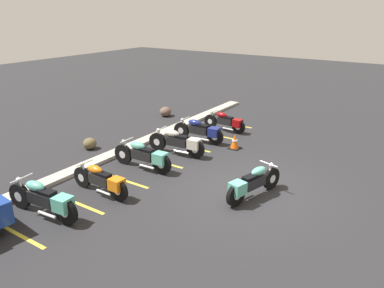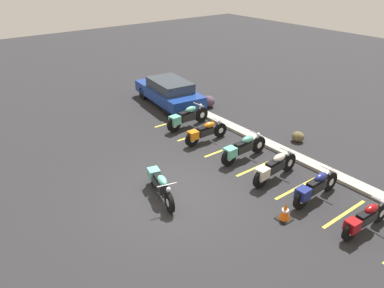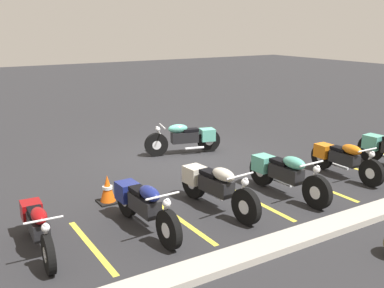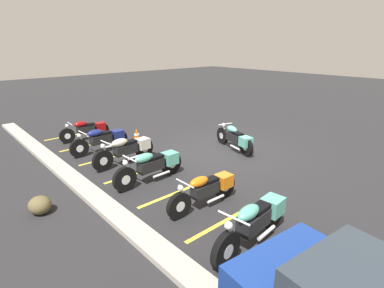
{
  "view_description": "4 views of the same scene",
  "coord_description": "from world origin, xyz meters",
  "px_view_note": "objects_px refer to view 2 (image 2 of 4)",
  "views": [
    {
      "loc": [
        -8.77,
        -3.96,
        4.9
      ],
      "look_at": [
        0.55,
        2.26,
        0.81
      ],
      "focal_mm": 35.0,
      "sensor_mm": 36.0,
      "label": 1
    },
    {
      "loc": [
        8.09,
        -5.44,
        6.76
      ],
      "look_at": [
        -0.85,
        1.46,
        1.08
      ],
      "focal_mm": 35.0,
      "sensor_mm": 36.0,
      "label": 2
    },
    {
      "loc": [
        5.86,
        9.96,
        3.47
      ],
      "look_at": [
        0.45,
        1.2,
        0.7
      ],
      "focal_mm": 42.0,
      "sensor_mm": 36.0,
      "label": 3
    },
    {
      "loc": [
        -6.86,
        7.75,
        3.68
      ],
      "look_at": [
        -0.59,
        2.14,
        0.85
      ],
      "focal_mm": 28.0,
      "sensor_mm": 36.0,
      "label": 4
    }
  ],
  "objects_px": {
    "parked_bike_2": "(242,148)",
    "parked_bike_5": "(364,219)",
    "parked_bike_0": "(186,117)",
    "parked_bike_3": "(274,168)",
    "car_blue": "(169,91)",
    "traffic_cone": "(285,212)",
    "parked_bike_4": "(315,188)",
    "landscape_rock_1": "(298,137)",
    "motorcycle_teal_featured": "(160,184)",
    "parked_bike_1": "(204,132)",
    "landscape_rock_0": "(208,101)"
  },
  "relations": [
    {
      "from": "parked_bike_2",
      "to": "parked_bike_5",
      "type": "relative_size",
      "value": 1.13
    },
    {
      "from": "parked_bike_0",
      "to": "parked_bike_3",
      "type": "distance_m",
      "value": 5.25
    },
    {
      "from": "car_blue",
      "to": "traffic_cone",
      "type": "bearing_deg",
      "value": 171.01
    },
    {
      "from": "parked_bike_3",
      "to": "car_blue",
      "type": "xyz_separation_m",
      "value": [
        -8.08,
        1.35,
        0.21
      ]
    },
    {
      "from": "parked_bike_5",
      "to": "parked_bike_4",
      "type": "bearing_deg",
      "value": 87.51
    },
    {
      "from": "parked_bike_0",
      "to": "parked_bike_2",
      "type": "height_order",
      "value": "parked_bike_0"
    },
    {
      "from": "parked_bike_3",
      "to": "parked_bike_5",
      "type": "relative_size",
      "value": 1.13
    },
    {
      "from": "parked_bike_0",
      "to": "parked_bike_5",
      "type": "relative_size",
      "value": 1.17
    },
    {
      "from": "traffic_cone",
      "to": "landscape_rock_1",
      "type": "bearing_deg",
      "value": 124.19
    },
    {
      "from": "car_blue",
      "to": "traffic_cone",
      "type": "height_order",
      "value": "car_blue"
    },
    {
      "from": "parked_bike_5",
      "to": "traffic_cone",
      "type": "distance_m",
      "value": 2.08
    },
    {
      "from": "motorcycle_teal_featured",
      "to": "parked_bike_1",
      "type": "xyz_separation_m",
      "value": [
        -2.11,
        3.52,
        -0.01
      ]
    },
    {
      "from": "parked_bike_3",
      "to": "parked_bike_4",
      "type": "relative_size",
      "value": 1.03
    },
    {
      "from": "parked_bike_0",
      "to": "parked_bike_5",
      "type": "xyz_separation_m",
      "value": [
        8.53,
        -0.38,
        -0.07
      ]
    },
    {
      "from": "motorcycle_teal_featured",
      "to": "parked_bike_3",
      "type": "distance_m",
      "value": 3.84
    },
    {
      "from": "parked_bike_0",
      "to": "parked_bike_2",
      "type": "relative_size",
      "value": 1.03
    },
    {
      "from": "parked_bike_4",
      "to": "motorcycle_teal_featured",
      "type": "bearing_deg",
      "value": 137.72
    },
    {
      "from": "landscape_rock_0",
      "to": "landscape_rock_1",
      "type": "distance_m",
      "value": 5.27
    },
    {
      "from": "motorcycle_teal_featured",
      "to": "landscape_rock_1",
      "type": "height_order",
      "value": "motorcycle_teal_featured"
    },
    {
      "from": "parked_bike_0",
      "to": "parked_bike_2",
      "type": "bearing_deg",
      "value": -97.08
    },
    {
      "from": "parked_bike_0",
      "to": "parked_bike_2",
      "type": "distance_m",
      "value": 3.6
    },
    {
      "from": "parked_bike_0",
      "to": "landscape_rock_1",
      "type": "relative_size",
      "value": 4.55
    },
    {
      "from": "motorcycle_teal_featured",
      "to": "parked_bike_4",
      "type": "relative_size",
      "value": 0.96
    },
    {
      "from": "motorcycle_teal_featured",
      "to": "parked_bike_5",
      "type": "height_order",
      "value": "motorcycle_teal_featured"
    },
    {
      "from": "parked_bike_2",
      "to": "landscape_rock_1",
      "type": "distance_m",
      "value": 2.92
    },
    {
      "from": "parked_bike_5",
      "to": "motorcycle_teal_featured",
      "type": "bearing_deg",
      "value": 128.98
    },
    {
      "from": "parked_bike_1",
      "to": "traffic_cone",
      "type": "relative_size",
      "value": 3.62
    },
    {
      "from": "parked_bike_5",
      "to": "traffic_cone",
      "type": "relative_size",
      "value": 3.46
    },
    {
      "from": "parked_bike_1",
      "to": "parked_bike_5",
      "type": "xyz_separation_m",
      "value": [
        6.92,
        -0.09,
        -0.02
      ]
    },
    {
      "from": "parked_bike_2",
      "to": "parked_bike_3",
      "type": "xyz_separation_m",
      "value": [
        1.64,
        -0.16,
        -0.0
      ]
    },
    {
      "from": "parked_bike_1",
      "to": "landscape_rock_1",
      "type": "bearing_deg",
      "value": -35.52
    },
    {
      "from": "motorcycle_teal_featured",
      "to": "parked_bike_3",
      "type": "xyz_separation_m",
      "value": [
        1.51,
        3.53,
        0.02
      ]
    },
    {
      "from": "parked_bike_0",
      "to": "landscape_rock_0",
      "type": "bearing_deg",
      "value": 24.73
    },
    {
      "from": "motorcycle_teal_featured",
      "to": "parked_bike_1",
      "type": "height_order",
      "value": "motorcycle_teal_featured"
    },
    {
      "from": "parked_bike_1",
      "to": "parked_bike_4",
      "type": "height_order",
      "value": "parked_bike_4"
    },
    {
      "from": "parked_bike_4",
      "to": "traffic_cone",
      "type": "bearing_deg",
      "value": -178.45
    },
    {
      "from": "parked_bike_4",
      "to": "traffic_cone",
      "type": "relative_size",
      "value": 3.8
    },
    {
      "from": "parked_bike_0",
      "to": "parked_bike_1",
      "type": "height_order",
      "value": "parked_bike_0"
    },
    {
      "from": "parked_bike_0",
      "to": "parked_bike_3",
      "type": "relative_size",
      "value": 1.04
    },
    {
      "from": "parked_bike_3",
      "to": "landscape_rock_0",
      "type": "bearing_deg",
      "value": 63.18
    },
    {
      "from": "parked_bike_4",
      "to": "landscape_rock_1",
      "type": "height_order",
      "value": "parked_bike_4"
    },
    {
      "from": "parked_bike_2",
      "to": "traffic_cone",
      "type": "relative_size",
      "value": 3.92
    },
    {
      "from": "parked_bike_0",
      "to": "motorcycle_teal_featured",
      "type": "bearing_deg",
      "value": -140.68
    },
    {
      "from": "parked_bike_1",
      "to": "landscape_rock_0",
      "type": "xyz_separation_m",
      "value": [
        -2.98,
        2.67,
        -0.15
      ]
    },
    {
      "from": "parked_bike_4",
      "to": "landscape_rock_1",
      "type": "relative_size",
      "value": 4.27
    },
    {
      "from": "landscape_rock_0",
      "to": "traffic_cone",
      "type": "xyz_separation_m",
      "value": [
        8.25,
        -4.03,
        -0.02
      ]
    },
    {
      "from": "motorcycle_teal_featured",
      "to": "traffic_cone",
      "type": "height_order",
      "value": "motorcycle_teal_featured"
    },
    {
      "from": "parked_bike_0",
      "to": "car_blue",
      "type": "bearing_deg",
      "value": 64.49
    },
    {
      "from": "parked_bike_2",
      "to": "parked_bike_3",
      "type": "height_order",
      "value": "parked_bike_2"
    },
    {
      "from": "motorcycle_teal_featured",
      "to": "parked_bike_0",
      "type": "relative_size",
      "value": 0.91
    }
  ]
}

